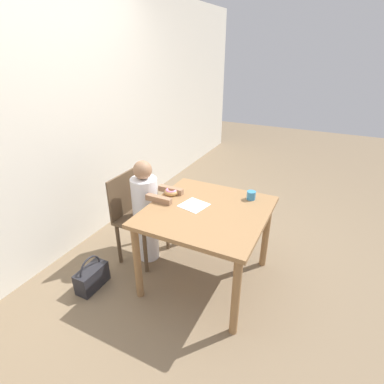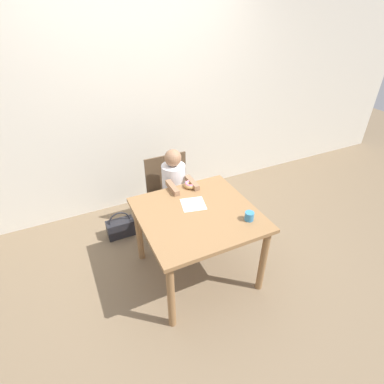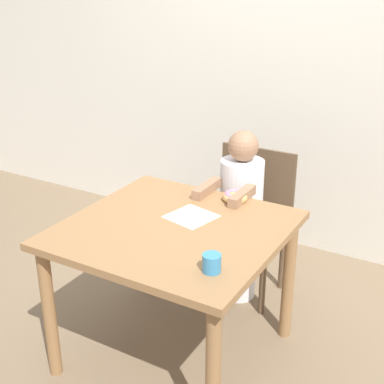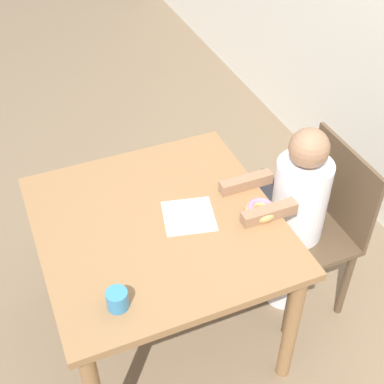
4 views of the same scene
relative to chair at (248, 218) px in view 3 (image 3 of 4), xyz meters
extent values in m
plane|color=#7A664C|center=(-0.04, -0.74, -0.46)|extent=(12.00, 12.00, 0.00)
cube|color=silver|center=(-0.04, 0.70, 0.79)|extent=(8.00, 0.05, 2.50)
cube|color=olive|center=(-0.04, -0.74, 0.23)|extent=(0.97, 0.94, 0.03)
cylinder|color=olive|center=(-0.47, -1.15, -0.12)|extent=(0.06, 0.06, 0.67)
cylinder|color=olive|center=(0.38, -1.15, -0.12)|extent=(0.06, 0.06, 0.67)
cylinder|color=olive|center=(-0.47, -0.33, -0.12)|extent=(0.06, 0.06, 0.67)
cylinder|color=olive|center=(0.38, -0.33, -0.12)|extent=(0.06, 0.06, 0.67)
cube|color=brown|center=(0.00, -0.06, -0.02)|extent=(0.46, 0.37, 0.03)
cube|color=brown|center=(0.00, 0.12, 0.19)|extent=(0.46, 0.02, 0.40)
cylinder|color=brown|center=(-0.19, -0.21, -0.25)|extent=(0.04, 0.04, 0.43)
cylinder|color=brown|center=(0.19, -0.21, -0.25)|extent=(0.04, 0.04, 0.43)
cylinder|color=brown|center=(-0.19, 0.09, -0.25)|extent=(0.04, 0.04, 0.43)
cylinder|color=brown|center=(0.19, 0.09, -0.25)|extent=(0.04, 0.04, 0.43)
cylinder|color=white|center=(0.00, -0.10, -0.23)|extent=(0.20, 0.20, 0.45)
cylinder|color=white|center=(0.00, -0.10, 0.19)|extent=(0.24, 0.24, 0.39)
sphere|color=#997051|center=(0.00, -0.10, 0.46)|extent=(0.17, 0.17, 0.17)
cube|color=#997051|center=(-0.10, -0.32, 0.28)|extent=(0.05, 0.23, 0.05)
cube|color=#997051|center=(0.10, -0.32, 0.28)|extent=(0.05, 0.23, 0.05)
torus|color=tan|center=(0.07, -0.34, 0.27)|extent=(0.13, 0.13, 0.04)
torus|color=pink|center=(0.07, -0.34, 0.29)|extent=(0.11, 0.11, 0.02)
cube|color=white|center=(-0.03, -0.61, 0.25)|extent=(0.24, 0.24, 0.00)
cube|color=#232328|center=(-0.57, 0.10, -0.36)|extent=(0.29, 0.14, 0.19)
torus|color=#232328|center=(-0.57, 0.10, -0.27)|extent=(0.23, 0.02, 0.23)
cylinder|color=teal|center=(0.29, -1.00, 0.29)|extent=(0.07, 0.07, 0.07)
camera|label=1|loc=(-1.96, -1.55, 1.42)|focal=28.00mm
camera|label=2|loc=(-0.94, -2.52, 1.77)|focal=28.00mm
camera|label=3|loc=(1.11, -2.58, 1.33)|focal=50.00mm
camera|label=4|loc=(1.40, -1.19, 1.73)|focal=50.00mm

